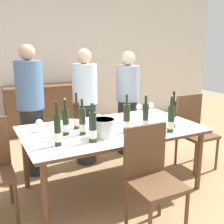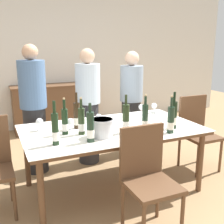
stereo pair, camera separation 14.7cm
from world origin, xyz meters
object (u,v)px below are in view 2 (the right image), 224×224
at_px(wine_bottle_1, 77,116).
at_px(wine_bottle_6, 171,120).
at_px(wine_bottle_4, 65,122).
at_px(wine_bottle_7, 81,122).
at_px(wine_bottle_8, 55,129).
at_px(sideboard_cabinet, 55,107).
at_px(person_guest_left, 88,108).
at_px(wine_bottle_0, 173,116).
at_px(person_guest_right, 131,104).
at_px(wine_glass_0, 99,118).
at_px(chair_near_front, 147,173).
at_px(person_host, 34,111).
at_px(wine_bottle_5, 145,119).
at_px(wine_glass_4, 154,106).
at_px(wine_glass_1, 70,122).
at_px(wine_glass_5, 141,107).
at_px(wine_glass_3, 153,113).
at_px(chair_right_end, 196,128).
at_px(dining_table, 112,133).
at_px(wine_glass_2, 39,122).
at_px(wine_bottle_2, 90,128).
at_px(ice_bucket, 102,127).
at_px(wine_bottle_3, 126,120).

height_order(wine_bottle_1, wine_bottle_6, wine_bottle_1).
relative_size(wine_bottle_4, wine_bottle_7, 0.99).
bearing_deg(wine_bottle_7, wine_bottle_8, -148.25).
relative_size(sideboard_cabinet, person_guest_left, 1.01).
bearing_deg(wine_bottle_0, person_guest_right, 85.28).
relative_size(wine_bottle_8, wine_glass_0, 2.94).
height_order(chair_near_front, person_guest_left, person_guest_left).
height_order(wine_bottle_7, person_host, person_host).
height_order(wine_bottle_5, wine_glass_4, wine_bottle_5).
height_order(wine_glass_1, wine_glass_5, wine_glass_5).
height_order(wine_glass_3, chair_right_end, chair_right_end).
height_order(wine_bottle_6, person_guest_right, person_guest_right).
height_order(wine_glass_5, chair_near_front, chair_near_front).
relative_size(wine_bottle_5, wine_glass_5, 2.75).
bearing_deg(chair_right_end, wine_bottle_0, -150.80).
bearing_deg(wine_glass_0, wine_glass_1, -174.47).
bearing_deg(wine_glass_3, wine_bottle_1, 171.49).
relative_size(sideboard_cabinet, chair_right_end, 1.64).
xyz_separation_m(wine_bottle_8, wine_glass_0, (0.57, 0.39, -0.05)).
relative_size(wine_bottle_8, wine_glass_1, 3.04).
distance_m(dining_table, wine_glass_4, 0.88).
distance_m(chair_near_front, person_guest_right, 1.82).
xyz_separation_m(person_host, person_guest_left, (0.72, 0.01, -0.03)).
relative_size(wine_bottle_4, wine_glass_2, 2.78).
distance_m(chair_right_end, person_host, 2.11).
bearing_deg(wine_glass_2, wine_bottle_6, -26.96).
xyz_separation_m(wine_bottle_0, person_guest_left, (-0.59, 1.10, -0.09)).
height_order(wine_bottle_4, wine_bottle_8, wine_bottle_8).
xyz_separation_m(wine_bottle_4, wine_glass_1, (0.08, 0.10, -0.04)).
xyz_separation_m(sideboard_cabinet, dining_table, (0.07, -2.52, 0.23)).
xyz_separation_m(sideboard_cabinet, chair_near_front, (0.06, -3.30, 0.11)).
xyz_separation_m(wine_bottle_8, wine_glass_4, (1.46, 0.64, -0.05)).
relative_size(wine_glass_1, wine_glass_5, 0.94).
xyz_separation_m(wine_bottle_5, wine_glass_0, (-0.36, 0.39, -0.04)).
relative_size(wine_bottle_4, person_host, 0.23).
bearing_deg(wine_bottle_6, wine_bottle_4, 158.50).
xyz_separation_m(sideboard_cabinet, wine_glass_2, (-0.67, -2.30, 0.38)).
height_order(wine_bottle_2, wine_bottle_6, wine_bottle_6).
xyz_separation_m(wine_bottle_2, person_guest_left, (0.37, 1.14, -0.08)).
bearing_deg(wine_bottle_2, wine_glass_1, 100.74).
bearing_deg(wine_bottle_0, ice_bucket, 176.61).
height_order(wine_bottle_3, wine_bottle_8, wine_bottle_8).
distance_m(wine_bottle_4, wine_bottle_5, 0.82).
height_order(wine_glass_0, chair_near_front, chair_near_front).
distance_m(wine_bottle_8, wine_glass_0, 0.70).
bearing_deg(wine_bottle_0, wine_glass_5, 93.05).
bearing_deg(wine_bottle_0, wine_glass_2, 159.65).
xyz_separation_m(wine_bottle_2, chair_right_end, (1.62, 0.40, -0.32)).
height_order(wine_bottle_5, chair_right_end, wine_bottle_5).
bearing_deg(wine_bottle_0, wine_bottle_5, 177.67).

